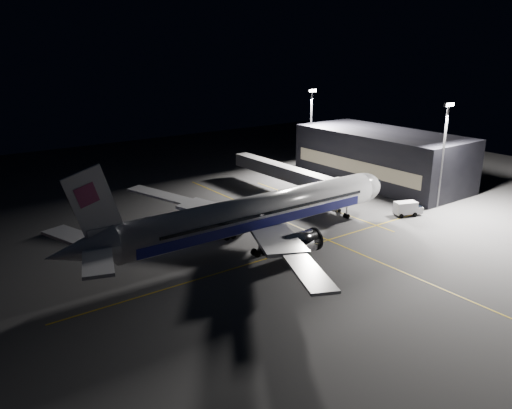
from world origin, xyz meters
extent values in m
plane|color=#4C4C4F|center=(0.00, 0.00, 0.00)|extent=(200.00, 200.00, 0.00)
cube|color=gold|center=(10.00, 0.00, 0.01)|extent=(0.25, 80.00, 0.01)
cube|color=gold|center=(0.00, -6.00, 0.01)|extent=(70.00, 0.25, 0.01)
cube|color=gold|center=(22.00, 10.00, 0.01)|extent=(0.25, 40.00, 0.01)
cylinder|color=silver|center=(0.00, 0.00, 5.30)|extent=(48.00, 5.60, 5.60)
ellipsoid|color=silver|center=(24.00, 0.00, 5.30)|extent=(8.96, 5.60, 5.60)
cube|color=black|center=(26.30, 0.00, 6.30)|extent=(2.20, 3.40, 0.90)
cone|color=silver|center=(-28.50, 0.00, 5.60)|extent=(9.00, 5.49, 5.49)
cube|color=navy|center=(-1.00, 2.78, 4.40)|extent=(42.24, 0.25, 1.50)
cube|color=navy|center=(-1.00, -2.78, 4.40)|extent=(42.24, 0.25, 1.50)
cube|color=silver|center=(-2.50, 8.00, 3.70)|extent=(11.36, 15.23, 1.53)
cube|color=silver|center=(-2.50, -8.00, 3.70)|extent=(11.36, 15.23, 1.53)
cube|color=silver|center=(-7.50, 20.50, 4.57)|extent=(8.57, 13.22, 1.31)
cube|color=silver|center=(-7.50, -20.50, 4.57)|extent=(8.57, 13.22, 1.31)
cube|color=silver|center=(-28.00, 5.20, 5.90)|extent=(6.20, 9.67, 0.45)
cube|color=silver|center=(-28.00, -5.20, 5.90)|extent=(6.20, 9.67, 0.45)
cube|color=white|center=(-26.20, 0.00, 11.50)|extent=(7.53, 0.40, 10.28)
cube|color=#BE417A|center=(-27.00, 0.00, 12.90)|extent=(3.22, 0.55, 3.22)
cylinder|color=#B7B7BF|center=(1.20, 9.00, 2.55)|extent=(5.60, 3.40, 3.40)
cylinder|color=#B7B7BF|center=(1.20, -9.00, 2.55)|extent=(5.60, 3.40, 3.40)
cylinder|color=#9999A0|center=(20.50, 0.00, 1.25)|extent=(0.26, 0.26, 2.50)
cylinder|color=black|center=(20.50, 0.00, 0.45)|extent=(0.90, 0.70, 0.90)
cylinder|color=#9999A0|center=(-3.00, 4.30, 1.25)|extent=(0.26, 0.26, 2.50)
cylinder|color=#9999A0|center=(-3.00, -4.30, 1.25)|extent=(0.26, 0.26, 2.50)
cylinder|color=black|center=(-3.00, 4.30, 0.55)|extent=(1.10, 1.60, 1.10)
cylinder|color=black|center=(-3.00, -4.30, 0.55)|extent=(1.10, 1.60, 1.10)
cube|color=black|center=(46.00, 14.00, 6.00)|extent=(18.00, 40.00, 12.00)
cube|color=brown|center=(36.95, 14.00, 5.00)|extent=(0.15, 36.00, 3.00)
cube|color=#B2B2B7|center=(22.00, 20.05, 4.60)|extent=(3.00, 33.90, 2.80)
cube|color=#B2B2B7|center=(22.00, 4.20, 4.60)|extent=(3.60, 3.20, 3.40)
cylinder|color=#9999A0|center=(22.00, 4.20, 1.55)|extent=(0.70, 0.70, 3.10)
cylinder|color=black|center=(22.00, 3.30, 0.35)|extent=(0.70, 0.30, 0.70)
cylinder|color=black|center=(22.00, 5.10, 0.35)|extent=(0.70, 0.30, 0.70)
cylinder|color=#59595E|center=(40.00, 32.00, 10.00)|extent=(0.44, 0.44, 20.00)
cube|color=#59595E|center=(40.00, 32.00, 20.30)|extent=(2.40, 0.50, 0.80)
cube|color=white|center=(40.00, 31.65, 20.30)|extent=(2.20, 0.15, 0.60)
cylinder|color=#59595E|center=(40.00, -6.00, 10.00)|extent=(0.44, 0.44, 20.00)
cube|color=#59595E|center=(40.00, -6.00, 20.30)|extent=(2.40, 0.50, 0.80)
cube|color=white|center=(40.00, -6.35, 20.30)|extent=(2.20, 0.15, 0.60)
cube|color=silver|center=(30.54, -5.53, 1.61)|extent=(4.61, 3.36, 2.28)
cube|color=silver|center=(32.89, -6.37, 0.99)|extent=(2.23, 2.42, 1.25)
cube|color=black|center=(32.89, -6.37, 1.51)|extent=(1.77, 2.08, 0.52)
cylinder|color=black|center=(32.28, -4.99, 0.42)|extent=(0.87, 0.52, 0.83)
cylinder|color=black|center=(31.54, -7.05, 0.42)|extent=(0.87, 0.52, 0.83)
cylinder|color=black|center=(29.54, -4.01, 0.42)|extent=(0.87, 0.52, 0.83)
cylinder|color=black|center=(28.81, -6.06, 0.42)|extent=(0.87, 0.52, 0.83)
cube|color=black|center=(-11.14, 18.09, 0.68)|extent=(2.30, 1.57, 1.00)
cube|color=black|center=(-11.14, 18.09, 1.32)|extent=(0.99, 0.99, 0.55)
sphere|color=#FFF2CC|center=(-11.66, 17.42, 0.68)|extent=(0.24, 0.24, 0.24)
sphere|color=#FFF2CC|center=(-10.76, 17.34, 0.68)|extent=(0.24, 0.24, 0.24)
cylinder|color=black|center=(-10.25, 18.78, 0.27)|extent=(0.56, 0.25, 0.55)
cylinder|color=black|center=(-10.40, 17.24, 0.27)|extent=(0.56, 0.25, 0.55)
cylinder|color=black|center=(-11.88, 18.93, 0.27)|extent=(0.56, 0.25, 0.55)
cylinder|color=black|center=(-12.03, 17.39, 0.27)|extent=(0.56, 0.25, 0.55)
cone|color=#F63F0A|center=(6.00, 14.00, 0.34)|extent=(0.46, 0.46, 0.69)
cone|color=#F63F0A|center=(6.00, 6.25, 0.29)|extent=(0.39, 0.39, 0.59)
cone|color=#F63F0A|center=(-1.97, 10.95, 0.34)|extent=(0.46, 0.46, 0.69)
camera|label=1|loc=(-45.16, -61.27, 30.79)|focal=35.00mm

